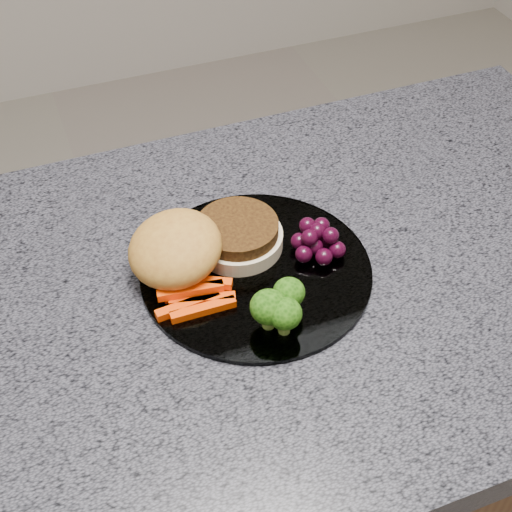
{
  "coord_description": "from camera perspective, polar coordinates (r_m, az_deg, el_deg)",
  "views": [
    {
      "loc": [
        -0.12,
        -0.5,
        1.48
      ],
      "look_at": [
        0.08,
        0.01,
        0.93
      ],
      "focal_mm": 50.0,
      "sensor_mm": 36.0,
      "label": 1
    }
  ],
  "objects": [
    {
      "name": "grape_bunch",
      "position": [
        0.81,
        4.93,
        1.29
      ],
      "size": [
        0.06,
        0.06,
        0.03
      ],
      "rotation": [
        0.0,
        0.0,
        0.03
      ],
      "color": "black",
      "rests_on": "plate"
    },
    {
      "name": "countertop",
      "position": [
        0.79,
        -4.84,
        -4.46
      ],
      "size": [
        1.2,
        0.6,
        0.04
      ],
      "primitive_type": "cube",
      "color": "#4E4D57",
      "rests_on": "island_cabinet"
    },
    {
      "name": "carrot_sticks",
      "position": [
        0.76,
        -4.78,
        -3.23
      ],
      "size": [
        0.09,
        0.06,
        0.02
      ],
      "rotation": [
        0.0,
        0.0,
        -0.4
      ],
      "color": "#FE4104",
      "rests_on": "plate"
    },
    {
      "name": "plate",
      "position": [
        0.8,
        0.0,
        -1.17
      ],
      "size": [
        0.26,
        0.26,
        0.01
      ],
      "primitive_type": "cylinder",
      "color": "white",
      "rests_on": "countertop"
    },
    {
      "name": "burger",
      "position": [
        0.79,
        -4.65,
        0.76
      ],
      "size": [
        0.21,
        0.15,
        0.06
      ],
      "rotation": [
        0.0,
        0.0,
        0.39
      ],
      "color": "beige",
      "rests_on": "plate"
    },
    {
      "name": "island_cabinet",
      "position": [
        1.17,
        -3.45,
        -19.03
      ],
      "size": [
        1.2,
        0.6,
        0.86
      ],
      "primitive_type": "cube",
      "color": "brown",
      "rests_on": "ground"
    },
    {
      "name": "broccoli",
      "position": [
        0.72,
        1.88,
        -3.99
      ],
      "size": [
        0.06,
        0.06,
        0.05
      ],
      "rotation": [
        0.0,
        0.0,
        0.22
      ],
      "color": "olive",
      "rests_on": "plate"
    }
  ]
}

